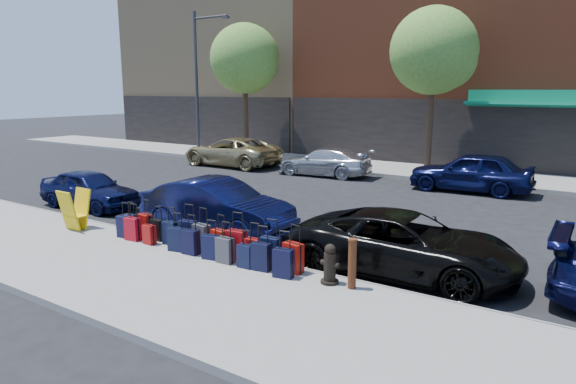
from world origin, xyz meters
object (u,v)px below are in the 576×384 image
Objects in this scene: suitcase_front_5 at (202,238)px; bollard at (352,263)px; streetlight at (199,75)px; fire_hydrant at (330,265)px; car_near_0 at (89,189)px; car_far_0 at (232,152)px; tree_left at (247,61)px; car_near_1 at (217,206)px; display_rack at (75,210)px; car_far_1 at (324,162)px; car_far_2 at (471,172)px; tree_center at (436,53)px; car_near_2 at (405,244)px.

suitcase_front_5 is 1.06× the size of bollard.
streetlight reaches higher than fire_hydrant.
car_near_0 is at bearing 171.69° from suitcase_front_5.
suitcase_front_5 is at bearing 178.48° from bollard.
car_far_0 is (-12.83, 11.78, 0.08)m from bollard.
car_near_1 is at bearing -55.07° from tree_left.
display_rack is 3.31m from car_near_0.
tree_left is 0.91× the size of streetlight.
car_far_1 is (-6.90, 11.79, 0.12)m from fire_hydrant.
display_rack is at bearing -34.17° from car_far_2.
car_near_0 is 0.83× the size of car_far_2.
bollard is 0.22× the size of car_near_1.
car_near_0 is at bearing -22.29° from car_far_1.
tree_center is at bearing 2.98° from streetlight.
streetlight is at bearing 25.23° from car_near_0.
car_near_0 is 13.84m from car_far_2.
suitcase_front_5 is 2.18m from car_near_1.
car_far_0 is at bearing 139.37° from fire_hydrant.
display_rack is (-7.64, -0.38, 0.17)m from fire_hydrant.
display_rack is 8.77m from car_near_2.
car_far_1 reaches higher than display_rack.
car_far_2 reaches higher than suitcase_front_5.
streetlight reaches higher than suitcase_front_5.
display_rack is at bearing -167.13° from suitcase_front_5.
car_far_0 is at bearing -94.32° from car_far_1.
car_near_1 is (11.66, -11.79, -3.93)m from streetlight.
car_far_0 reaches higher than car_near_1.
display_rack reaches higher than bollard.
car_far_2 is at bearing 58.72° from display_rack.
car_far_0 is (-2.24, 9.96, 0.09)m from car_near_0.
bollard is 0.19× the size of car_far_0.
streetlight is at bearing 140.70° from bollard.
streetlight is 8.19× the size of bollard.
car_far_0 is (-8.87, 11.67, 0.26)m from suitcase_front_5.
tree_center reaches higher than car_near_0.
car_near_2 is (0.88, 1.68, 0.15)m from fire_hydrant.
fire_hydrant is 0.18× the size of car_far_1.
car_near_1 is at bearing -45.31° from streetlight.
streetlight is at bearing -166.61° from tree_left.
car_far_0 is at bearing 49.33° from car_near_2.
car_far_1 is at bearing -11.66° from streetlight.
tree_center is 5.97m from car_far_2.
bollard is 0.90× the size of display_rack.
streetlight reaches higher than tree_left.
car_far_1 is at bearing -146.94° from tree_center.
tree_left is 1.38× the size of car_far_0.
car_near_2 reaches higher than car_near_0.
car_near_0 is at bearing -62.57° from streetlight.
fire_hydrant is (16.29, -13.73, -4.14)m from streetlight.
tree_center is at bearing 13.00° from car_near_2.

